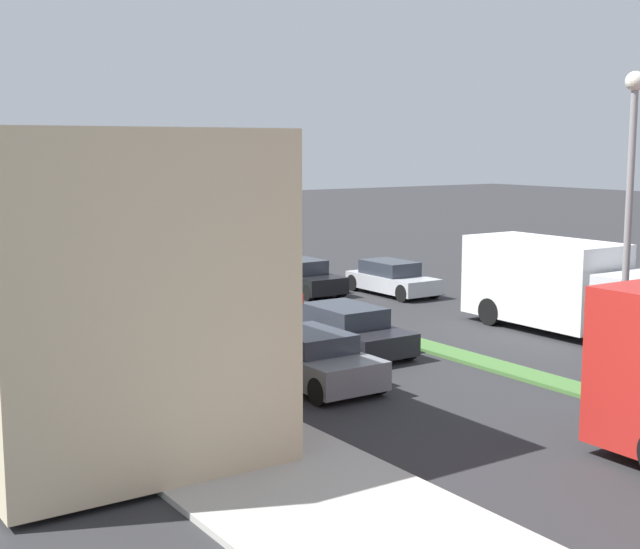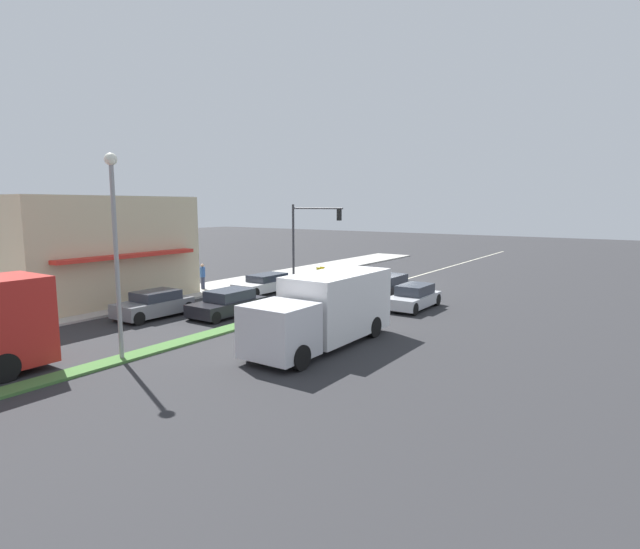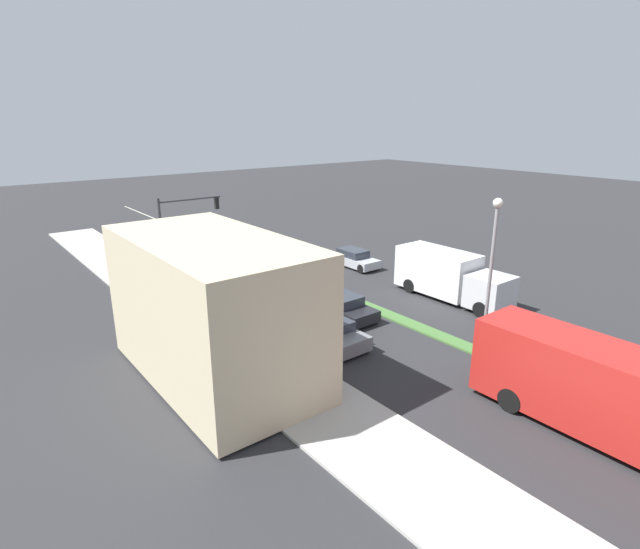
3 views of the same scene
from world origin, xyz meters
name	(u,v)px [view 1 (image 1 of 3)]	position (x,y,z in m)	size (l,w,h in m)	color
ground_plane	(474,362)	(0.00, 18.00, 0.00)	(160.00, 160.00, 0.00)	#2B2B2D
sidewalk_right	(180,420)	(9.00, 18.50, 0.06)	(4.00, 73.00, 0.12)	#B2AFA8
lane_marking_center	(188,279)	(0.00, 0.00, 0.00)	(0.16, 60.00, 0.01)	beige
building_corner_store	(64,275)	(10.86, 16.85, 3.14)	(6.04, 10.49, 6.05)	#C6B793
traffic_signal_main	(66,198)	(6.12, 2.58, 3.90)	(4.59, 0.34, 5.60)	#333338
street_lamp	(630,195)	(0.00, 22.77, 4.78)	(0.44, 0.44, 7.37)	gray
pedestrian	(64,318)	(8.95, 10.67, 1.01)	(0.34, 0.34, 1.69)	#282D42
warning_aframe_sign	(66,285)	(5.87, 1.29, 0.43)	(0.45, 0.53, 0.84)	yellow
delivery_truck	(565,287)	(-5.00, 16.79, 1.47)	(2.44, 7.50, 2.87)	silver
sedan_silver	(392,279)	(-5.00, 8.06, 0.63)	(1.74, 4.02, 1.32)	#B7BABF
sedan_dark	(348,330)	(2.20, 15.12, 0.63)	(1.91, 4.11, 1.32)	black
coupe_blue	(181,281)	(2.20, 3.98, 0.63)	(1.85, 3.97, 1.31)	#284793
suv_grey	(312,360)	(5.00, 17.55, 0.64)	(1.88, 3.84, 1.33)	slate
van_white	(167,308)	(5.00, 8.89, 0.59)	(1.78, 4.57, 1.21)	silver
suv_black	(299,277)	(-2.20, 5.64, 0.64)	(1.76, 4.35, 1.35)	black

